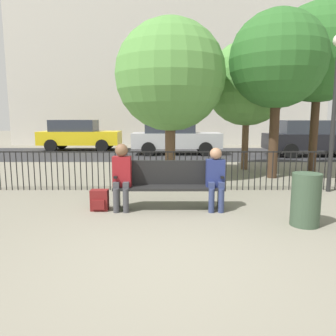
{
  "coord_description": "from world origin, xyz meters",
  "views": [
    {
      "loc": [
        -0.02,
        -3.81,
        1.74
      ],
      "look_at": [
        0.0,
        2.27,
        0.8
      ],
      "focal_mm": 35.0,
      "sensor_mm": 36.0,
      "label": 1
    }
  ],
  "objects_px": {
    "lamp_post": "(335,89)",
    "tree_1": "(318,53)",
    "tree_0": "(246,84)",
    "trash_bin": "(305,199)",
    "tree_2": "(277,60)",
    "seated_person_1": "(215,175)",
    "park_bench": "(168,183)",
    "tree_3": "(169,76)",
    "parked_car_1": "(310,137)",
    "seated_person_0": "(121,173)",
    "parked_car_2": "(78,135)",
    "backpack": "(99,200)",
    "parked_car_0": "(174,137)"
  },
  "relations": [
    {
      "from": "park_bench",
      "to": "tree_2",
      "type": "distance_m",
      "value": 5.26
    },
    {
      "from": "seated_person_0",
      "to": "parked_car_1",
      "type": "height_order",
      "value": "parked_car_1"
    },
    {
      "from": "seated_person_0",
      "to": "seated_person_1",
      "type": "height_order",
      "value": "seated_person_0"
    },
    {
      "from": "lamp_post",
      "to": "tree_1",
      "type": "bearing_deg",
      "value": 73.75
    },
    {
      "from": "park_bench",
      "to": "tree_0",
      "type": "bearing_deg",
      "value": 61.93
    },
    {
      "from": "tree_1",
      "to": "seated_person_0",
      "type": "bearing_deg",
      "value": -141.27
    },
    {
      "from": "parked_car_0",
      "to": "trash_bin",
      "type": "xyz_separation_m",
      "value": [
        1.91,
        -10.55,
        -0.41
      ]
    },
    {
      "from": "tree_2",
      "to": "tree_3",
      "type": "height_order",
      "value": "tree_2"
    },
    {
      "from": "park_bench",
      "to": "parked_car_2",
      "type": "bearing_deg",
      "value": 112.87
    },
    {
      "from": "backpack",
      "to": "lamp_post",
      "type": "height_order",
      "value": "lamp_post"
    },
    {
      "from": "park_bench",
      "to": "seated_person_0",
      "type": "xyz_separation_m",
      "value": [
        -0.88,
        -0.13,
        0.21
      ]
    },
    {
      "from": "tree_0",
      "to": "parked_car_1",
      "type": "relative_size",
      "value": 1.0
    },
    {
      "from": "tree_1",
      "to": "parked_car_1",
      "type": "xyz_separation_m",
      "value": [
        1.85,
        4.43,
        -2.85
      ]
    },
    {
      "from": "seated_person_0",
      "to": "parked_car_2",
      "type": "bearing_deg",
      "value": 108.77
    },
    {
      "from": "park_bench",
      "to": "seated_person_0",
      "type": "distance_m",
      "value": 0.92
    },
    {
      "from": "backpack",
      "to": "parked_car_2",
      "type": "bearing_deg",
      "value": 106.8
    },
    {
      "from": "park_bench",
      "to": "parked_car_1",
      "type": "xyz_separation_m",
      "value": [
        6.48,
        8.73,
        0.34
      ]
    },
    {
      "from": "tree_0",
      "to": "trash_bin",
      "type": "bearing_deg",
      "value": -93.62
    },
    {
      "from": "tree_0",
      "to": "parked_car_2",
      "type": "height_order",
      "value": "tree_0"
    },
    {
      "from": "seated_person_1",
      "to": "seated_person_0",
      "type": "bearing_deg",
      "value": 179.87
    },
    {
      "from": "tree_3",
      "to": "trash_bin",
      "type": "height_order",
      "value": "tree_3"
    },
    {
      "from": "lamp_post",
      "to": "tree_2",
      "type": "bearing_deg",
      "value": 113.17
    },
    {
      "from": "park_bench",
      "to": "tree_3",
      "type": "height_order",
      "value": "tree_3"
    },
    {
      "from": "lamp_post",
      "to": "parked_car_0",
      "type": "relative_size",
      "value": 0.85
    },
    {
      "from": "seated_person_1",
      "to": "trash_bin",
      "type": "xyz_separation_m",
      "value": [
        1.33,
        -0.9,
        -0.24
      ]
    },
    {
      "from": "park_bench",
      "to": "backpack",
      "type": "bearing_deg",
      "value": -172.92
    },
    {
      "from": "park_bench",
      "to": "seated_person_0",
      "type": "bearing_deg",
      "value": -171.73
    },
    {
      "from": "backpack",
      "to": "tree_3",
      "type": "xyz_separation_m",
      "value": [
        1.36,
        3.36,
        2.69
      ]
    },
    {
      "from": "parked_car_1",
      "to": "parked_car_2",
      "type": "distance_m",
      "value": 11.56
    },
    {
      "from": "backpack",
      "to": "park_bench",
      "type": "bearing_deg",
      "value": 7.08
    },
    {
      "from": "tree_2",
      "to": "trash_bin",
      "type": "distance_m",
      "value": 5.23
    },
    {
      "from": "parked_car_2",
      "to": "tree_2",
      "type": "bearing_deg",
      "value": -46.01
    },
    {
      "from": "tree_2",
      "to": "parked_car_2",
      "type": "distance_m",
      "value": 11.51
    },
    {
      "from": "tree_1",
      "to": "lamp_post",
      "type": "xyz_separation_m",
      "value": [
        -0.83,
        -2.85,
        -1.32
      ]
    },
    {
      "from": "tree_1",
      "to": "parked_car_2",
      "type": "xyz_separation_m",
      "value": [
        -9.41,
        7.04,
        -2.85
      ]
    },
    {
      "from": "trash_bin",
      "to": "parked_car_0",
      "type": "bearing_deg",
      "value": 100.24
    },
    {
      "from": "seated_person_1",
      "to": "parked_car_2",
      "type": "xyz_separation_m",
      "value": [
        -5.66,
        11.47,
        0.17
      ]
    },
    {
      "from": "tree_1",
      "to": "tree_2",
      "type": "distance_m",
      "value": 1.95
    },
    {
      "from": "tree_3",
      "to": "parked_car_0",
      "type": "bearing_deg",
      "value": 87.68
    },
    {
      "from": "tree_2",
      "to": "parked_car_2",
      "type": "relative_size",
      "value": 1.11
    },
    {
      "from": "park_bench",
      "to": "tree_3",
      "type": "distance_m",
      "value": 3.98
    },
    {
      "from": "park_bench",
      "to": "lamp_post",
      "type": "relative_size",
      "value": 0.58
    },
    {
      "from": "backpack",
      "to": "tree_2",
      "type": "height_order",
      "value": "tree_2"
    },
    {
      "from": "backpack",
      "to": "trash_bin",
      "type": "distance_m",
      "value": 3.63
    },
    {
      "from": "park_bench",
      "to": "tree_1",
      "type": "height_order",
      "value": "tree_1"
    },
    {
      "from": "parked_car_1",
      "to": "tree_3",
      "type": "bearing_deg",
      "value": -139.29
    },
    {
      "from": "tree_0",
      "to": "seated_person_0",
      "type": "bearing_deg",
      "value": -124.89
    },
    {
      "from": "seated_person_0",
      "to": "tree_3",
      "type": "height_order",
      "value": "tree_3"
    },
    {
      "from": "tree_3",
      "to": "lamp_post",
      "type": "bearing_deg",
      "value": -25.04
    },
    {
      "from": "parked_car_2",
      "to": "trash_bin",
      "type": "bearing_deg",
      "value": -60.53
    }
  ]
}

